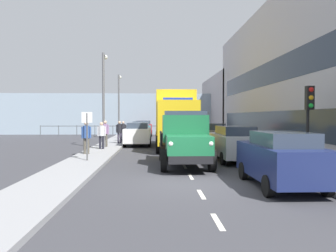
{
  "coord_description": "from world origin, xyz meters",
  "views": [
    {
      "loc": [
        1.3,
        10.64,
        2.19
      ],
      "look_at": [
        0.41,
        -11.31,
        1.55
      ],
      "focal_mm": 34.75,
      "sensor_mm": 36.0,
      "label": 1
    }
  ],
  "objects_px": {
    "car_red_oppositeside_2": "(143,128)",
    "car_silver_kerbside_1": "(234,143)",
    "car_navy_kerbside_near": "(281,158)",
    "pedestrian_with_bag": "(86,135)",
    "car_grey_kerbside_2": "(211,135)",
    "lamp_post_promenade": "(104,91)",
    "lorry_cargo_yellow": "(175,118)",
    "lamp_post_far": "(119,100)",
    "car_white_oppositeside_0": "(138,134)",
    "pedestrian_couple_a": "(105,131)",
    "pedestrian_by_lamp": "(102,133)",
    "pedestrian_in_dark_coat": "(123,129)",
    "street_sign": "(87,127)",
    "car_teal_oppositeside_1": "(141,130)",
    "truck_vintage_green": "(185,140)",
    "pedestrian_near_railing": "(119,130)",
    "traffic_light_near": "(309,109)"
  },
  "relations": [
    {
      "from": "car_red_oppositeside_2",
      "to": "car_silver_kerbside_1",
      "type": "bearing_deg",
      "value": 104.11
    },
    {
      "from": "car_navy_kerbside_near",
      "to": "pedestrian_with_bag",
      "type": "bearing_deg",
      "value": -46.22
    },
    {
      "from": "car_grey_kerbside_2",
      "to": "lamp_post_promenade",
      "type": "bearing_deg",
      "value": 1.31
    },
    {
      "from": "lorry_cargo_yellow",
      "to": "lamp_post_far",
      "type": "bearing_deg",
      "value": -63.17
    },
    {
      "from": "car_white_oppositeside_0",
      "to": "pedestrian_couple_a",
      "type": "relative_size",
      "value": 2.64
    },
    {
      "from": "car_white_oppositeside_0",
      "to": "car_red_oppositeside_2",
      "type": "distance_m",
      "value": 11.8
    },
    {
      "from": "pedestrian_by_lamp",
      "to": "pedestrian_in_dark_coat",
      "type": "bearing_deg",
      "value": -96.19
    },
    {
      "from": "car_white_oppositeside_0",
      "to": "street_sign",
      "type": "height_order",
      "value": "street_sign"
    },
    {
      "from": "street_sign",
      "to": "car_grey_kerbside_2",
      "type": "bearing_deg",
      "value": -134.93
    },
    {
      "from": "pedestrian_by_lamp",
      "to": "lamp_post_far",
      "type": "bearing_deg",
      "value": -89.52
    },
    {
      "from": "car_silver_kerbside_1",
      "to": "pedestrian_with_bag",
      "type": "relative_size",
      "value": 2.57
    },
    {
      "from": "pedestrian_in_dark_coat",
      "to": "car_grey_kerbside_2",
      "type": "bearing_deg",
      "value": 143.26
    },
    {
      "from": "car_silver_kerbside_1",
      "to": "pedestrian_couple_a",
      "type": "height_order",
      "value": "pedestrian_couple_a"
    },
    {
      "from": "lorry_cargo_yellow",
      "to": "car_teal_oppositeside_1",
      "type": "xyz_separation_m",
      "value": [
        2.64,
        -8.41,
        -1.18
      ]
    },
    {
      "from": "car_red_oppositeside_2",
      "to": "pedestrian_couple_a",
      "type": "relative_size",
      "value": 2.23
    },
    {
      "from": "truck_vintage_green",
      "to": "lorry_cargo_yellow",
      "type": "bearing_deg",
      "value": -90.28
    },
    {
      "from": "car_grey_kerbside_2",
      "to": "pedestrian_near_railing",
      "type": "bearing_deg",
      "value": -21.52
    },
    {
      "from": "traffic_light_near",
      "to": "pedestrian_near_railing",
      "type": "bearing_deg",
      "value": -55.95
    },
    {
      "from": "truck_vintage_green",
      "to": "car_grey_kerbside_2",
      "type": "bearing_deg",
      "value": -107.63
    },
    {
      "from": "lamp_post_far",
      "to": "car_grey_kerbside_2",
      "type": "bearing_deg",
      "value": 128.56
    },
    {
      "from": "car_grey_kerbside_2",
      "to": "lamp_post_promenade",
      "type": "relative_size",
      "value": 0.7
    },
    {
      "from": "pedestrian_near_railing",
      "to": "lamp_post_promenade",
      "type": "xyz_separation_m",
      "value": [
        0.74,
        2.77,
        2.77
      ]
    },
    {
      "from": "car_white_oppositeside_0",
      "to": "pedestrian_in_dark_coat",
      "type": "distance_m",
      "value": 2.83
    },
    {
      "from": "car_navy_kerbside_near",
      "to": "car_grey_kerbside_2",
      "type": "height_order",
      "value": "same"
    },
    {
      "from": "pedestrian_with_bag",
      "to": "car_silver_kerbside_1",
      "type": "bearing_deg",
      "value": 165.3
    },
    {
      "from": "car_grey_kerbside_2",
      "to": "car_silver_kerbside_1",
      "type": "bearing_deg",
      "value": 90.0
    },
    {
      "from": "pedestrian_with_bag",
      "to": "pedestrian_couple_a",
      "type": "relative_size",
      "value": 1.0
    },
    {
      "from": "car_teal_oppositeside_1",
      "to": "street_sign",
      "type": "relative_size",
      "value": 1.93
    },
    {
      "from": "pedestrian_couple_a",
      "to": "street_sign",
      "type": "bearing_deg",
      "value": 91.7
    },
    {
      "from": "car_red_oppositeside_2",
      "to": "pedestrian_by_lamp",
      "type": "xyz_separation_m",
      "value": [
        2.06,
        15.91,
        0.25
      ]
    },
    {
      "from": "lorry_cargo_yellow",
      "to": "pedestrian_couple_a",
      "type": "distance_m",
      "value": 4.78
    },
    {
      "from": "car_red_oppositeside_2",
      "to": "street_sign",
      "type": "height_order",
      "value": "street_sign"
    },
    {
      "from": "car_red_oppositeside_2",
      "to": "pedestrian_in_dark_coat",
      "type": "height_order",
      "value": "pedestrian_in_dark_coat"
    },
    {
      "from": "lorry_cargo_yellow",
      "to": "pedestrian_in_dark_coat",
      "type": "bearing_deg",
      "value": -52.26
    },
    {
      "from": "lorry_cargo_yellow",
      "to": "pedestrian_in_dark_coat",
      "type": "distance_m",
      "value": 6.58
    },
    {
      "from": "pedestrian_near_railing",
      "to": "pedestrian_couple_a",
      "type": "bearing_deg",
      "value": 77.41
    },
    {
      "from": "traffic_light_near",
      "to": "street_sign",
      "type": "height_order",
      "value": "traffic_light_near"
    },
    {
      "from": "traffic_light_near",
      "to": "car_navy_kerbside_near",
      "type": "bearing_deg",
      "value": 49.1
    },
    {
      "from": "car_white_oppositeside_0",
      "to": "car_teal_oppositeside_1",
      "type": "distance_m",
      "value": 5.74
    },
    {
      "from": "pedestrian_in_dark_coat",
      "to": "lamp_post_far",
      "type": "distance_m",
      "value": 5.15
    },
    {
      "from": "car_grey_kerbside_2",
      "to": "car_navy_kerbside_near",
      "type": "bearing_deg",
      "value": 90.0
    },
    {
      "from": "pedestrian_near_railing",
      "to": "car_teal_oppositeside_1",
      "type": "bearing_deg",
      "value": -104.31
    },
    {
      "from": "car_teal_oppositeside_1",
      "to": "traffic_light_near",
      "type": "xyz_separation_m",
      "value": [
        -7.16,
        18.22,
        1.58
      ]
    },
    {
      "from": "pedestrian_with_bag",
      "to": "pedestrian_in_dark_coat",
      "type": "relative_size",
      "value": 1.08
    },
    {
      "from": "car_red_oppositeside_2",
      "to": "pedestrian_by_lamp",
      "type": "bearing_deg",
      "value": 82.61
    },
    {
      "from": "car_teal_oppositeside_1",
      "to": "pedestrian_by_lamp",
      "type": "relative_size",
      "value": 2.56
    },
    {
      "from": "car_silver_kerbside_1",
      "to": "pedestrian_near_railing",
      "type": "distance_m",
      "value": 11.17
    },
    {
      "from": "car_navy_kerbside_near",
      "to": "car_teal_oppositeside_1",
      "type": "xyz_separation_m",
      "value": [
        5.18,
        -20.5,
        0.0
      ]
    },
    {
      "from": "car_white_oppositeside_0",
      "to": "car_grey_kerbside_2",
      "type": "bearing_deg",
      "value": 155.2
    },
    {
      "from": "truck_vintage_green",
      "to": "car_red_oppositeside_2",
      "type": "distance_m",
      "value": 22.47
    }
  ]
}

